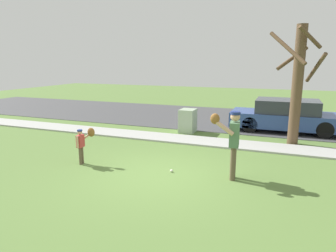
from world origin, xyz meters
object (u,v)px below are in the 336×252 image
(baseball, at_px, (171,171))
(parked_wagon_blue, at_px, (286,116))
(person_adult, at_px, (233,138))
(street_tree_near, at_px, (298,82))
(utility_cabinet, at_px, (188,121))
(person_child, at_px, (83,141))

(baseball, relative_size, parked_wagon_blue, 0.02)
(person_adult, xyz_separation_m, baseball, (-1.56, -0.10, -1.03))
(street_tree_near, distance_m, parked_wagon_blue, 2.60)
(parked_wagon_blue, bearing_deg, baseball, 65.85)
(baseball, xyz_separation_m, parked_wagon_blue, (2.81, 6.26, 0.62))
(utility_cabinet, bearing_deg, baseball, -77.70)
(person_child, bearing_deg, person_adult, -0.75)
(baseball, relative_size, street_tree_near, 0.02)
(person_adult, bearing_deg, street_tree_near, -115.94)
(person_child, bearing_deg, baseball, 0.21)
(person_adult, xyz_separation_m, street_tree_near, (1.49, 4.09, 1.15))
(person_adult, relative_size, street_tree_near, 0.42)
(baseball, bearing_deg, person_child, -173.91)
(parked_wagon_blue, bearing_deg, street_tree_near, 96.66)
(person_adult, height_order, utility_cabinet, person_adult)
(street_tree_near, xyz_separation_m, parked_wagon_blue, (-0.24, 2.07, -1.55))
(person_child, xyz_separation_m, parked_wagon_blue, (5.38, 6.54, -0.03))
(parked_wagon_blue, bearing_deg, person_adult, 78.52)
(baseball, relative_size, utility_cabinet, 0.08)
(person_child, distance_m, utility_cabinet, 5.15)
(person_child, height_order, utility_cabinet, person_child)
(utility_cabinet, distance_m, street_tree_near, 4.43)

